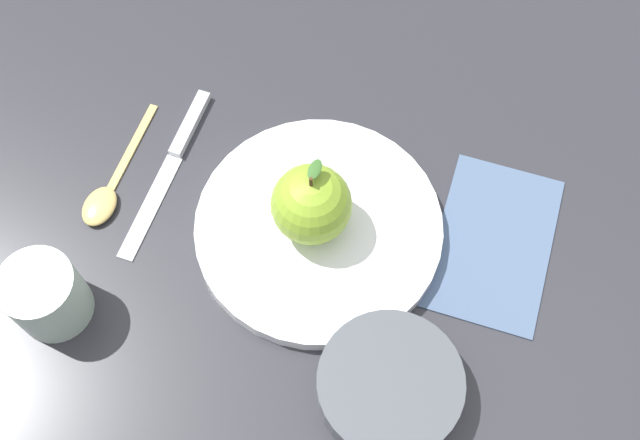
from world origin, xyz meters
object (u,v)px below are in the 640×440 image
Objects in this scene: dinner_plate at (320,224)px; apple at (312,203)px; side_bowl at (390,385)px; knife at (174,157)px; linen_napkin at (494,242)px; cup at (45,294)px; spoon at (107,193)px.

apple reaches higher than dinner_plate.
knife is (0.18, 0.29, -0.02)m from side_bowl.
knife is 0.36m from linen_napkin.
knife is 1.16× the size of linen_napkin.
cup reaches higher than knife.
dinner_plate is 0.18m from knife.
spoon is at bearing 71.74° from side_bowl.
side_bowl is (-0.14, -0.12, -0.04)m from apple.
cup is at bearing -177.90° from spoon.
apple is at bearing -53.54° from cup.
cup is 0.45m from linen_napkin.
spoon is (-0.03, 0.23, -0.01)m from dinner_plate.
spoon is 0.88× the size of linen_napkin.
knife is 0.08m from spoon.
side_bowl is at bearing -86.76° from cup.
dinner_plate reaches higher than knife.
spoon is (-0.06, 0.05, 0.00)m from knife.
cup is 0.21m from knife.
apple is at bearing 110.61° from dinner_plate.
spoon is at bearing 141.51° from knife.
dinner_plate is 2.75× the size of apple.
cup is at bearing 116.61° from linen_napkin.
cup is 0.34× the size of knife.
spoon is 0.42m from linen_napkin.
side_bowl reaches higher than knife.
cup is at bearing 166.71° from knife.
dinner_plate is 0.05m from apple.
apple is 0.20m from linen_napkin.
knife is at bearing 78.02° from apple.
apple is 0.43× the size of knife.
apple is 0.57× the size of spoon.
linen_napkin is (0.00, -0.36, -0.00)m from knife.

